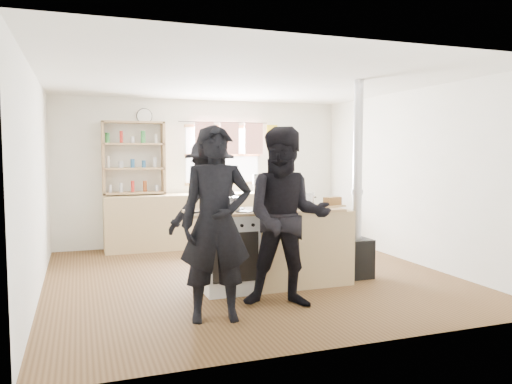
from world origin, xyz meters
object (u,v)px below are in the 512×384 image
(bread_board, at_px, (332,203))
(skillet_greens, at_px, (214,210))
(stockpot_counter, at_px, (303,200))
(person_near_right, at_px, (287,217))
(cooking_island, at_px, (276,247))
(person_near_left, at_px, (216,224))
(thermos, at_px, (255,184))
(stockpot_stove, at_px, (231,203))
(flue_heater, at_px, (357,227))
(roast_tray, at_px, (280,206))
(person_far, at_px, (210,207))

(bread_board, bearing_deg, skillet_greens, -177.52)
(stockpot_counter, distance_m, person_near_right, 0.92)
(cooking_island, relative_size, person_near_right, 1.06)
(stockpot_counter, height_order, person_near_left, person_near_left)
(thermos, relative_size, skillet_greens, 0.77)
(cooking_island, distance_m, person_near_left, 1.44)
(stockpot_stove, xyz_separation_m, person_near_right, (0.34, -0.85, -0.07))
(skillet_greens, bearing_deg, flue_heater, 3.65)
(roast_tray, bearing_deg, cooking_island, 107.99)
(roast_tray, xyz_separation_m, stockpot_counter, (0.31, 0.05, 0.06))
(cooking_island, relative_size, roast_tray, 4.91)
(thermos, distance_m, cooking_island, 2.92)
(roast_tray, height_order, person_far, person_far)
(stockpot_stove, height_order, flue_heater, flue_heater)
(thermos, xyz_separation_m, stockpot_counter, (-0.39, -2.80, -0.02))
(roast_tray, xyz_separation_m, person_far, (-0.61, 0.97, -0.08))
(skillet_greens, height_order, stockpot_counter, stockpot_counter)
(thermos, height_order, person_near_right, person_near_right)
(thermos, distance_m, person_near_left, 4.09)
(person_near_left, bearing_deg, flue_heater, 33.87)
(skillet_greens, relative_size, roast_tray, 0.97)
(thermos, xyz_separation_m, person_near_right, (-0.91, -3.54, -0.12))
(stockpot_counter, bearing_deg, thermos, 82.12)
(person_near_left, height_order, person_near_right, person_near_right)
(cooking_island, height_order, skillet_greens, skillet_greens)
(person_near_left, height_order, person_far, person_near_left)
(thermos, bearing_deg, bread_board, -89.52)
(flue_heater, bearing_deg, skillet_greens, -176.35)
(thermos, distance_m, skillet_greens, 3.22)
(cooking_island, distance_m, skillet_greens, 0.92)
(cooking_island, relative_size, bread_board, 5.97)
(roast_tray, bearing_deg, stockpot_counter, 9.26)
(person_far, bearing_deg, person_near_right, 86.57)
(person_near_left, xyz_separation_m, person_far, (0.40, 1.84, -0.04))
(person_far, bearing_deg, flue_heater, 136.82)
(flue_heater, bearing_deg, stockpot_stove, 178.65)
(thermos, bearing_deg, person_far, -124.78)
(skillet_greens, xyz_separation_m, person_near_right, (0.59, -0.69, -0.03))
(flue_heater, bearing_deg, person_near_left, -155.05)
(skillet_greens, height_order, person_near_right, person_near_right)
(roast_tray, distance_m, person_near_left, 1.33)
(person_near_left, xyz_separation_m, person_near_right, (0.80, 0.17, 0.00))
(cooking_island, bearing_deg, roast_tray, -72.01)
(person_near_right, bearing_deg, flue_heater, 53.31)
(roast_tray, bearing_deg, bread_board, 5.02)
(roast_tray, xyz_separation_m, stockpot_stove, (-0.55, 0.16, 0.04))
(thermos, relative_size, bread_board, 0.91)
(roast_tray, distance_m, person_far, 1.15)
(person_far, bearing_deg, stockpot_counter, 118.21)
(bread_board, distance_m, person_near_left, 1.97)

